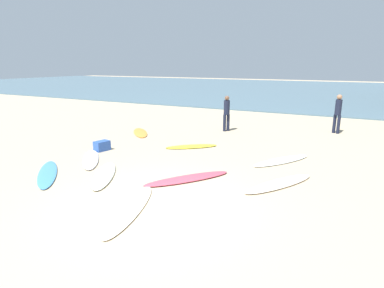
{
  "coord_description": "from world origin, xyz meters",
  "views": [
    {
      "loc": [
        3.71,
        -5.44,
        3.12
      ],
      "look_at": [
        -1.24,
        4.28,
        0.3
      ],
      "focal_mm": 29.15,
      "sensor_mm": 36.0,
      "label": 1
    }
  ],
  "objects": [
    {
      "name": "surfboard_4",
      "position": [
        -2.34,
        0.9,
        0.04
      ],
      "size": [
        1.72,
        2.26,
        0.08
      ],
      "primitive_type": "ellipsoid",
      "rotation": [
        0.0,
        0.0,
        3.71
      ],
      "color": "silver",
      "rests_on": "ground_plane"
    },
    {
      "name": "ocean_water",
      "position": [
        0.0,
        34.83,
        0.04
      ],
      "size": [
        120.0,
        40.0,
        0.08
      ],
      "primitive_type": "cube",
      "color": "slate",
      "rests_on": "ground_plane"
    },
    {
      "name": "surfboard_8",
      "position": [
        2.26,
        2.5,
        0.04
      ],
      "size": [
        1.67,
        2.36,
        0.07
      ],
      "primitive_type": "ellipsoid",
      "rotation": [
        0.0,
        0.0,
        -0.52
      ],
      "color": "#F5DFC6",
      "rests_on": "ground_plane"
    },
    {
      "name": "beachgoer_near",
      "position": [
        -1.45,
        8.27,
        0.93
      ],
      "size": [
        0.39,
        0.39,
        1.67
      ],
      "rotation": [
        0.0,
        0.0,
        0.91
      ],
      "color": "#191E33",
      "rests_on": "ground_plane"
    },
    {
      "name": "surfboard_1",
      "position": [
        -1.56,
        4.85,
        0.03
      ],
      "size": [
        1.87,
        1.68,
        0.07
      ],
      "primitive_type": "ellipsoid",
      "rotation": [
        0.0,
        0.0,
        2.26
      ],
      "color": "yellow",
      "rests_on": "ground_plane"
    },
    {
      "name": "surfboard_7",
      "position": [
        1.9,
        4.6,
        0.03
      ],
      "size": [
        1.73,
        2.29,
        0.06
      ],
      "primitive_type": "ellipsoid",
      "rotation": [
        0.0,
        0.0,
        -0.57
      ],
      "color": "white",
      "rests_on": "ground_plane"
    },
    {
      "name": "surfboard_3",
      "position": [
        -3.89,
        0.25,
        0.03
      ],
      "size": [
        2.2,
        2.09,
        0.07
      ],
      "primitive_type": "ellipsoid",
      "rotation": [
        0.0,
        0.0,
        3.97
      ],
      "color": "#478FD5",
      "rests_on": "ground_plane"
    },
    {
      "name": "ground_plane",
      "position": [
        0.0,
        0.0,
        0.0
      ],
      "size": [
        120.0,
        120.0,
        0.0
      ],
      "primitive_type": "plane",
      "color": "tan"
    },
    {
      "name": "beachgoer_mid",
      "position": [
        3.23,
        10.11,
        1.0
      ],
      "size": [
        0.37,
        0.37,
        1.78
      ],
      "rotation": [
        0.0,
        0.0,
        5.84
      ],
      "color": "#191E33",
      "rests_on": "ground_plane"
    },
    {
      "name": "surfboard_5",
      "position": [
        -4.81,
        6.01,
        0.03
      ],
      "size": [
        1.85,
        1.99,
        0.06
      ],
      "primitive_type": "ellipsoid",
      "rotation": [
        0.0,
        0.0,
        3.87
      ],
      "color": "#F79A35",
      "rests_on": "ground_plane"
    },
    {
      "name": "surfboard_2",
      "position": [
        -3.79,
        1.85,
        0.04
      ],
      "size": [
        1.91,
        2.03,
        0.08
      ],
      "primitive_type": "ellipsoid",
      "rotation": [
        0.0,
        0.0,
        3.88
      ],
      "color": "white",
      "rests_on": "ground_plane"
    },
    {
      "name": "beach_cooler",
      "position": [
        -4.3,
        2.94,
        0.18
      ],
      "size": [
        0.46,
        0.6,
        0.36
      ],
      "primitive_type": "cube",
      "rotation": [
        0.0,
        0.0,
        1.35
      ],
      "color": "#2D56B2",
      "rests_on": "ground_plane"
    },
    {
      "name": "surfboard_6",
      "position": [
        -0.08,
        1.72,
        0.04
      ],
      "size": [
        1.95,
        2.34,
        0.08
      ],
      "primitive_type": "ellipsoid",
      "rotation": [
        0.0,
        0.0,
        -0.65
      ],
      "color": "#D7475A",
      "rests_on": "ground_plane"
    },
    {
      "name": "surfboard_0",
      "position": [
        -0.34,
        -0.48,
        0.03
      ],
      "size": [
        1.27,
        2.63,
        0.06
      ],
      "primitive_type": "ellipsoid",
      "rotation": [
        0.0,
        0.0,
        0.3
      ],
      "color": "#F8E9CF",
      "rests_on": "ground_plane"
    }
  ]
}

